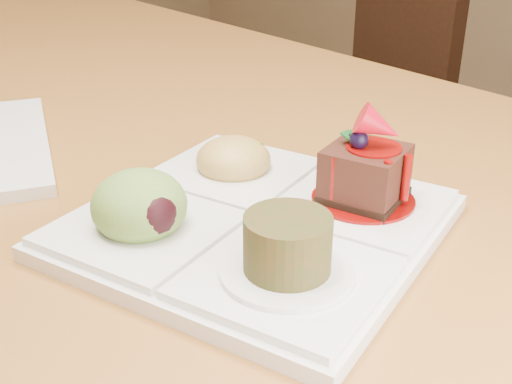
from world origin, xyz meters
TOP-DOWN VIEW (x-y plane):
  - chair_right at (0.92, 0.13)m, footprint 0.45×0.45m
  - sampler_plate at (0.04, -0.51)m, footprint 0.31×0.31m

SIDE VIEW (x-z plane):
  - chair_right at x=0.92m, z-range 0.06..0.89m
  - sampler_plate at x=0.04m, z-range 0.72..0.82m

